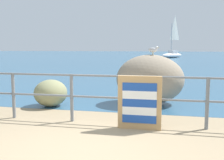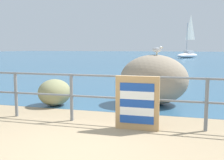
{
  "view_description": "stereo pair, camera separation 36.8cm",
  "coord_description": "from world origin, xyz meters",
  "px_view_note": "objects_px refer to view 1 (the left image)",
  "views": [
    {
      "loc": [
        1.34,
        -3.78,
        1.59
      ],
      "look_at": [
        0.1,
        2.01,
        0.87
      ],
      "focal_mm": 43.63,
      "sensor_mm": 36.0,
      "label": 1
    },
    {
      "loc": [
        1.69,
        -3.69,
        1.59
      ],
      "look_at": [
        0.1,
        2.01,
        0.87
      ],
      "focal_mm": 43.63,
      "sensor_mm": 36.0,
      "label": 2
    }
  ],
  "objects_px": {
    "folded_deckchair_stack": "(140,103)",
    "breakwater_boulder_main": "(150,79)",
    "breakwater_boulder_left": "(51,93)",
    "seagull": "(153,50)",
    "sailboat": "(172,53)"
  },
  "relations": [
    {
      "from": "breakwater_boulder_left",
      "to": "sailboat",
      "type": "bearing_deg",
      "value": 84.23
    },
    {
      "from": "folded_deckchair_stack",
      "to": "seagull",
      "type": "bearing_deg",
      "value": 87.9
    },
    {
      "from": "breakwater_boulder_main",
      "to": "breakwater_boulder_left",
      "type": "height_order",
      "value": "breakwater_boulder_main"
    },
    {
      "from": "seagull",
      "to": "sailboat",
      "type": "relative_size",
      "value": 0.05
    },
    {
      "from": "breakwater_boulder_main",
      "to": "seagull",
      "type": "bearing_deg",
      "value": -3.83
    },
    {
      "from": "seagull",
      "to": "folded_deckchair_stack",
      "type": "bearing_deg",
      "value": -65.46
    },
    {
      "from": "folded_deckchair_stack",
      "to": "seagull",
      "type": "relative_size",
      "value": 3.14
    },
    {
      "from": "folded_deckchair_stack",
      "to": "sailboat",
      "type": "height_order",
      "value": "sailboat"
    },
    {
      "from": "seagull",
      "to": "sailboat",
      "type": "xyz_separation_m",
      "value": [
        0.78,
        33.02,
        -0.81
      ]
    },
    {
      "from": "breakwater_boulder_left",
      "to": "seagull",
      "type": "distance_m",
      "value": 3.03
    },
    {
      "from": "seagull",
      "to": "breakwater_boulder_main",
      "type": "bearing_deg",
      "value": -157.19
    },
    {
      "from": "seagull",
      "to": "breakwater_boulder_left",
      "type": "bearing_deg",
      "value": -134.74
    },
    {
      "from": "breakwater_boulder_left",
      "to": "breakwater_boulder_main",
      "type": "bearing_deg",
      "value": 19.2
    },
    {
      "from": "breakwater_boulder_left",
      "to": "sailboat",
      "type": "height_order",
      "value": "sailboat"
    },
    {
      "from": "folded_deckchair_stack",
      "to": "breakwater_boulder_main",
      "type": "height_order",
      "value": "breakwater_boulder_main"
    }
  ]
}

